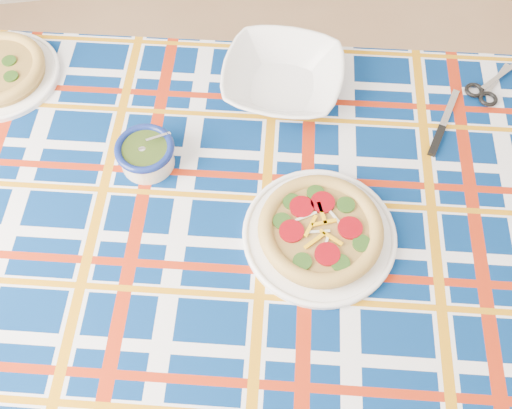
{
  "coord_description": "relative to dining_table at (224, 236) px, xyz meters",
  "views": [
    {
      "loc": [
        -0.52,
        -0.42,
        1.94
      ],
      "look_at": [
        -0.43,
        0.21,
        0.84
      ],
      "focal_mm": 40.0,
      "sensor_mm": 36.0,
      "label": 1
    }
  ],
  "objects": [
    {
      "name": "main_focaccia_plate",
      "position": [
        0.21,
        -0.07,
        0.12
      ],
      "size": [
        0.42,
        0.42,
        0.07
      ],
      "primitive_type": null,
      "rotation": [
        0.0,
        0.0,
        -0.26
      ],
      "color": "olive",
      "rests_on": "tablecloth"
    },
    {
      "name": "kitchen_scissors",
      "position": [
        0.75,
        0.31,
        0.09
      ],
      "size": [
        0.21,
        0.2,
        0.02
      ],
      "primitive_type": null,
      "rotation": [
        0.0,
        0.0,
        0.67
      ],
      "color": "silver",
      "rests_on": "tablecloth"
    },
    {
      "name": "floor",
      "position": [
        0.51,
        -0.2,
        -0.74
      ],
      "size": [
        4.0,
        4.0,
        0.0
      ],
      "primitive_type": "plane",
      "color": "#A67B55",
      "rests_on": "ground"
    },
    {
      "name": "dining_table",
      "position": [
        0.0,
        0.0,
        0.0
      ],
      "size": [
        1.92,
        1.42,
        0.81
      ],
      "rotation": [
        0.0,
        0.0,
        -0.21
      ],
      "color": "brown",
      "rests_on": "floor"
    },
    {
      "name": "pesto_bowl",
      "position": [
        -0.16,
        0.18,
        0.13
      ],
      "size": [
        0.15,
        0.15,
        0.08
      ],
      "primitive_type": null,
      "rotation": [
        0.0,
        0.0,
        -0.12
      ],
      "color": "#1F300D",
      "rests_on": "tablecloth"
    },
    {
      "name": "serving_bowl",
      "position": [
        0.2,
        0.36,
        0.12
      ],
      "size": [
        0.39,
        0.39,
        0.07
      ],
      "primitive_type": "imported",
      "rotation": [
        0.0,
        0.0,
        -0.34
      ],
      "color": "white",
      "rests_on": "tablecloth"
    },
    {
      "name": "tablecloth",
      "position": [
        -0.0,
        0.0,
        0.03
      ],
      "size": [
        1.96,
        1.46,
        0.11
      ],
      "primitive_type": null,
      "rotation": [
        0.0,
        0.0,
        -0.21
      ],
      "color": "navy",
      "rests_on": "dining_table"
    },
    {
      "name": "table_knife",
      "position": [
        0.6,
        0.23,
        0.09
      ],
      "size": [
        0.15,
        0.21,
        0.01
      ],
      "primitive_type": null,
      "rotation": [
        0.0,
        0.0,
        0.99
      ],
      "color": "silver",
      "rests_on": "tablecloth"
    }
  ]
}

